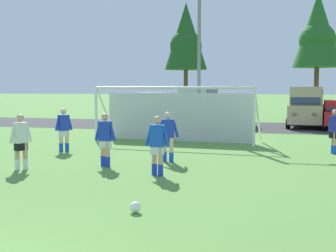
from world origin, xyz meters
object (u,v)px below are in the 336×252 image
at_px(player_striker_near, 168,137).
at_px(parked_car_slot_center_left, 233,113).
at_px(player_winger_right, 105,140).
at_px(parked_car_slot_left, 199,105).
at_px(soccer_goal, 176,113).
at_px(parked_car_slot_far_left, 151,108).
at_px(street_lamp, 202,55).
at_px(parked_car_slot_center, 307,106).
at_px(player_trailing_back, 335,132).
at_px(soccer_ball, 135,207).
at_px(player_defender_far, 64,130).
at_px(player_winger_left, 21,142).
at_px(player_midfield_center, 157,146).

distance_m(player_striker_near, parked_car_slot_center_left, 14.27).
height_order(player_winger_right, parked_car_slot_left, parked_car_slot_left).
xyz_separation_m(soccer_goal, parked_car_slot_far_left, (-4.42, 10.04, -0.18)).
height_order(player_winger_right, parked_car_slot_far_left, parked_car_slot_far_left).
xyz_separation_m(parked_car_slot_left, parked_car_slot_center_left, (2.41, -1.15, -0.47)).
bearing_deg(soccer_goal, street_lamp, 83.29).
distance_m(parked_car_slot_left, parked_car_slot_center, 6.86).
xyz_separation_m(soccer_goal, player_trailing_back, (6.63, -2.38, -0.47)).
height_order(soccer_ball, parked_car_slot_far_left, parked_car_slot_far_left).
xyz_separation_m(player_striker_near, player_trailing_back, (5.38, 3.43, 0.00)).
bearing_deg(parked_car_slot_center, player_striker_near, -106.61).
bearing_deg(player_defender_far, player_trailing_back, 11.70).
relative_size(soccer_ball, player_winger_right, 0.13).
bearing_deg(soccer_goal, player_winger_left, -106.64).
bearing_deg(parked_car_slot_center, street_lamp, -132.19).
bearing_deg(parked_car_slot_left, player_trailing_back, -57.65).
relative_size(soccer_goal, parked_car_slot_center_left, 1.75).
xyz_separation_m(parked_car_slot_center_left, street_lamp, (-1.00, -4.72, 3.29)).
xyz_separation_m(player_defender_far, parked_car_slot_center, (9.16, 14.18, 0.52)).
distance_m(soccer_goal, player_striker_near, 5.97).
xyz_separation_m(soccer_goal, player_winger_right, (-0.35, -7.23, -0.47)).
distance_m(player_winger_left, parked_car_slot_center, 20.02).
bearing_deg(player_midfield_center, parked_car_slot_left, 98.25).
height_order(soccer_goal, street_lamp, street_lamp).
bearing_deg(player_striker_near, parked_car_slot_center_left, 89.21).
bearing_deg(player_winger_right, soccer_goal, 87.22).
distance_m(player_midfield_center, parked_car_slot_left, 18.00).
relative_size(soccer_ball, parked_car_slot_far_left, 0.05).
distance_m(player_midfield_center, player_defender_far, 6.17).
bearing_deg(parked_car_slot_far_left, player_trailing_back, -48.34).
xyz_separation_m(parked_car_slot_far_left, parked_car_slot_center, (10.31, -0.29, 0.23)).
bearing_deg(player_winger_left, player_winger_right, 28.78).
distance_m(player_midfield_center, parked_car_slot_far_left, 19.22).
height_order(player_winger_left, parked_car_slot_far_left, parked_car_slot_far_left).
height_order(player_trailing_back, parked_car_slot_center_left, parked_car_slot_center_left).
height_order(player_defender_far, player_trailing_back, same).
relative_size(soccer_goal, parked_car_slot_center, 1.53).
height_order(player_midfield_center, player_winger_left, same).
bearing_deg(soccer_ball, street_lamp, 96.85).
distance_m(soccer_goal, parked_car_slot_center_left, 8.59).
relative_size(parked_car_slot_left, parked_car_slot_center_left, 1.12).
height_order(player_winger_left, parked_car_slot_center_left, parked_car_slot_center_left).
bearing_deg(parked_car_slot_left, player_striker_near, -81.83).
height_order(player_midfield_center, parked_car_slot_far_left, parked_car_slot_far_left).
distance_m(parked_car_slot_far_left, street_lamp, 8.53).
height_order(player_striker_near, player_midfield_center, same).
height_order(parked_car_slot_center_left, parked_car_slot_center, parked_car_slot_center).
xyz_separation_m(soccer_goal, parked_car_slot_center, (5.89, 9.75, 0.05)).
height_order(soccer_goal, player_winger_left, soccer_goal).
relative_size(player_striker_near, parked_car_slot_left, 0.34).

